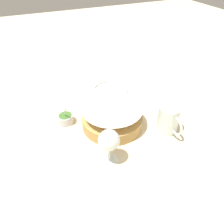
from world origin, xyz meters
The scene contains 6 objects.
ground_plane centered at (0.00, 0.00, 0.00)m, with size 4.00×4.00×0.00m, color beige.
food_basket centered at (0.00, 0.03, 0.04)m, with size 0.24×0.24×0.09m.
sauce_cup centered at (-0.10, -0.14, 0.02)m, with size 0.07×0.07×0.10m.
wine_glass centered at (0.16, -0.05, 0.09)m, with size 0.07×0.07×0.13m.
beer_mug centered at (0.12, 0.22, 0.05)m, with size 0.13×0.08×0.11m.
side_plate centered at (-0.24, 0.13, 0.01)m, with size 0.18×0.18×0.01m.
Camera 1 is at (0.63, -0.25, 0.60)m, focal length 35.00 mm.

